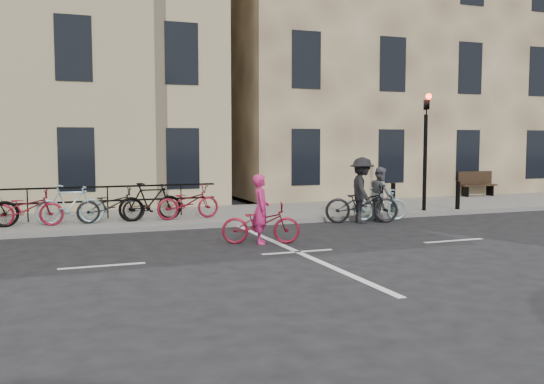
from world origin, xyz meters
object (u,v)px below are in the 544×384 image
object	(u,v)px
traffic_light	(426,137)
bench	(476,183)
cyclist_dark	(362,197)
cyclist_pink	(261,220)
cyclist_grey	(380,199)

from	to	relation	value
traffic_light	bench	distance (m)	6.14
bench	cyclist_dark	bearing A→B (deg)	-150.58
cyclist_pink	cyclist_grey	xyz separation A→B (m)	(4.61, 2.44, 0.09)
cyclist_pink	cyclist_grey	bearing A→B (deg)	-44.28
bench	cyclist_dark	distance (m)	8.61
bench	traffic_light	bearing A→B (deg)	-144.75
cyclist_dark	traffic_light	bearing A→B (deg)	-56.81
traffic_light	cyclist_grey	xyz separation A→B (m)	(-1.96, -0.62, -1.81)
cyclist_grey	cyclist_dark	size ratio (longest dim) A/B	0.76
cyclist_grey	bench	bearing A→B (deg)	-47.06
traffic_light	bench	xyz separation A→B (m)	(4.80, 3.39, -1.78)
bench	cyclist_grey	size ratio (longest dim) A/B	0.94
cyclist_grey	cyclist_dark	distance (m)	0.78
traffic_light	cyclist_grey	distance (m)	2.74
bench	cyclist_pink	bearing A→B (deg)	-150.39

